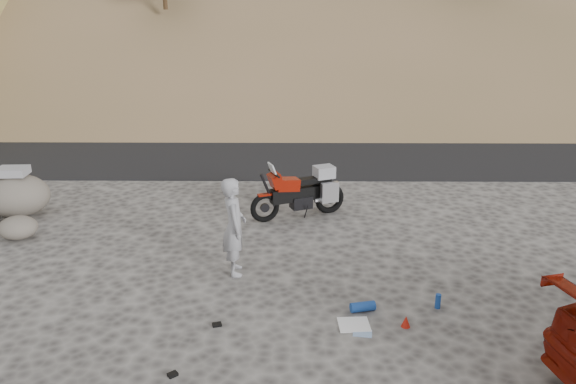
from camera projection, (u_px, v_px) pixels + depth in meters
The scene contains 13 objects.
ground at pixel (239, 279), 9.69m from camera, with size 140.00×140.00×0.00m, color #3F3C3A.
road at pixel (265, 148), 18.20m from camera, with size 120.00×7.00×0.05m, color black.
motorcycle at pixel (303, 192), 12.29m from camera, with size 2.10×1.12×1.32m.
man at pixel (236, 272), 9.93m from camera, with size 0.64×0.42×1.74m, color #949399.
boulder at pixel (16, 195), 12.38m from camera, with size 1.61×1.43×1.12m.
small_rock at pixel (18, 228), 11.26m from camera, with size 0.87×0.80×0.46m.
gear_white_cloth at pixel (354, 325), 8.31m from camera, with size 0.46×0.41×0.02m, color white.
gear_blue_mat at pixel (363, 307), 8.66m from camera, with size 0.15×0.15×0.39m, color navy.
gear_bottle at pixel (438, 301), 8.74m from camera, with size 0.09×0.09×0.24m, color navy.
gear_funnel at pixel (406, 321), 8.24m from camera, with size 0.14×0.14×0.18m, color #AF180B.
gear_glove_a at pixel (217, 325), 8.29m from camera, with size 0.13×0.10×0.04m, color black.
gear_glove_b at pixel (173, 374), 7.18m from camera, with size 0.12×0.09×0.04m, color black.
gear_blue_cloth at pixel (362, 333), 8.10m from camera, with size 0.27×0.20×0.01m, color #82A0C9.
Camera 1 is at (0.92, -8.66, 4.57)m, focal length 35.00 mm.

